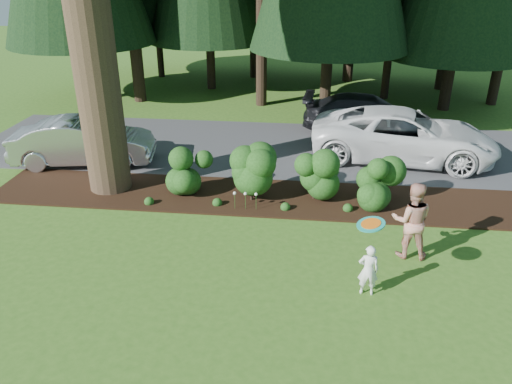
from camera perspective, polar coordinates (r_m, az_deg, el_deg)
ground at (r=11.95m, az=-1.30°, el=-7.47°), size 80.00×80.00×0.00m
mulch_bed at (r=14.75m, az=0.38°, el=-0.57°), size 16.00×2.50×0.05m
driveway at (r=18.65m, az=1.79°, el=5.10°), size 22.00×6.00×0.03m
shrub_row at (r=14.27m, az=3.42°, el=1.91°), size 6.53×1.60×1.61m
lily_cluster at (r=13.82m, az=-1.23°, el=-0.29°), size 0.69×0.09×0.57m
car_silver_wagon at (r=17.89m, az=-19.15°, el=5.44°), size 4.89×2.40×1.54m
car_white_suv at (r=18.00m, az=16.55°, el=6.25°), size 6.56×3.65×1.73m
car_dark_suv at (r=20.56m, az=12.64°, el=8.65°), size 5.26×2.48×1.48m
child at (r=10.73m, az=12.71°, el=-8.69°), size 0.44×0.29×1.17m
adult at (r=12.10m, az=17.33°, el=-3.11°), size 0.96×0.77×1.89m
frisbee at (r=9.98m, az=12.99°, el=-3.60°), size 0.56×0.56×0.18m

